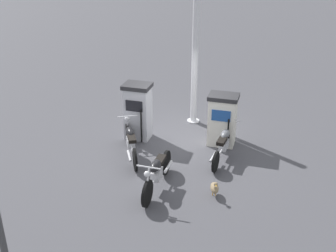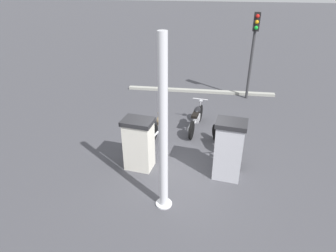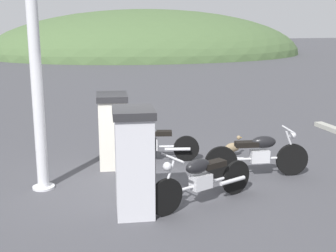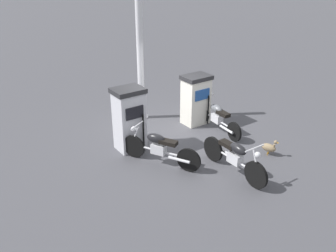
% 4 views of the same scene
% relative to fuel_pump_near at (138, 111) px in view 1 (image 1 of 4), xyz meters
% --- Properties ---
extents(ground_plane, '(120.00, 120.00, 0.00)m').
position_rel_fuel_pump_near_xyz_m(ground_plane, '(0.29, 1.24, -0.86)').
color(ground_plane, '#424247').
extents(fuel_pump_near, '(0.74, 0.86, 1.70)m').
position_rel_fuel_pump_near_xyz_m(fuel_pump_near, '(0.00, 0.00, 0.00)').
color(fuel_pump_near, silver).
rests_on(fuel_pump_near, ground).
extents(fuel_pump_far, '(0.74, 0.90, 1.53)m').
position_rel_fuel_pump_near_xyz_m(fuel_pump_far, '(0.00, 2.48, -0.08)').
color(fuel_pump_far, silver).
rests_on(fuel_pump_far, ground).
extents(motorcycle_near_pump, '(2.00, 0.93, 0.94)m').
position_rel_fuel_pump_near_xyz_m(motorcycle_near_pump, '(1.13, 0.05, -0.40)').
color(motorcycle_near_pump, black).
rests_on(motorcycle_near_pump, ground).
extents(motorcycle_far_pump, '(2.04, 0.74, 0.92)m').
position_rel_fuel_pump_near_xyz_m(motorcycle_far_pump, '(0.80, 2.58, -0.42)').
color(motorcycle_far_pump, black).
rests_on(motorcycle_far_pump, ground).
extents(motorcycle_extra, '(2.07, 0.61, 0.96)m').
position_rel_fuel_pump_near_xyz_m(motorcycle_extra, '(2.64, 1.09, -0.40)').
color(motorcycle_extra, black).
rests_on(motorcycle_extra, ground).
extents(wandering_duck, '(0.46, 0.26, 0.47)m').
position_rel_fuel_pump_near_xyz_m(wandering_duck, '(2.69, 2.47, -0.64)').
color(wandering_duck, '#847051').
rests_on(wandering_duck, ground).
extents(canopy_support_pole, '(0.40, 0.40, 4.11)m').
position_rel_fuel_pump_near_xyz_m(canopy_support_pole, '(-1.43, 1.49, 1.11)').
color(canopy_support_pole, silver).
rests_on(canopy_support_pole, ground).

